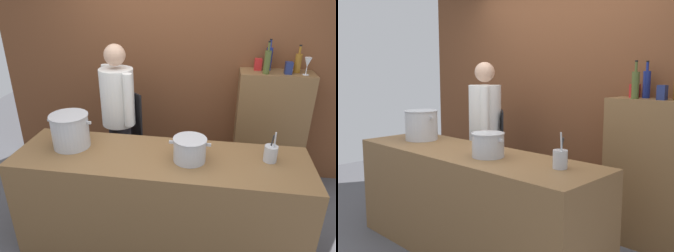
% 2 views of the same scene
% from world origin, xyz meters
% --- Properties ---
extents(brick_back_panel, '(4.40, 0.10, 3.00)m').
position_xyz_m(brick_back_panel, '(0.00, 1.40, 1.50)').
color(brick_back_panel, brown).
rests_on(brick_back_panel, ground_plane).
extents(prep_counter, '(2.41, 0.70, 0.90)m').
position_xyz_m(prep_counter, '(0.00, 0.00, 0.45)').
color(prep_counter, brown).
rests_on(prep_counter, ground_plane).
extents(bar_cabinet, '(0.76, 0.32, 1.33)m').
position_xyz_m(bar_cabinet, '(1.03, 1.19, 0.67)').
color(bar_cabinet, brown).
rests_on(bar_cabinet, ground_plane).
extents(chef, '(0.44, 0.44, 1.66)m').
position_xyz_m(chef, '(-0.56, 0.71, 0.96)').
color(chef, black).
rests_on(chef, ground_plane).
extents(stockpot_large, '(0.38, 0.32, 0.29)m').
position_xyz_m(stockpot_large, '(-0.78, 0.05, 1.05)').
color(stockpot_large, '#B7BABF').
rests_on(stockpot_large, prep_counter).
extents(stockpot_small, '(0.33, 0.27, 0.19)m').
position_xyz_m(stockpot_small, '(0.24, -0.02, 1.00)').
color(stockpot_small, '#B7BABF').
rests_on(stockpot_small, prep_counter).
extents(utensil_crock, '(0.10, 0.10, 0.26)m').
position_xyz_m(utensil_crock, '(0.87, 0.07, 0.97)').
color(utensil_crock, '#B7BABF').
rests_on(utensil_crock, prep_counter).
extents(wine_bottle_olive, '(0.07, 0.07, 0.33)m').
position_xyz_m(wine_bottle_olive, '(0.90, 1.11, 1.46)').
color(wine_bottle_olive, '#475123').
rests_on(wine_bottle_olive, bar_cabinet).
extents(wine_bottle_cobalt, '(0.07, 0.07, 0.33)m').
position_xyz_m(wine_bottle_cobalt, '(0.93, 1.25, 1.46)').
color(wine_bottle_cobalt, navy).
rests_on(wine_bottle_cobalt, bar_cabinet).
extents(spice_tin_navy, '(0.07, 0.07, 0.12)m').
position_xyz_m(spice_tin_navy, '(1.12, 1.14, 1.39)').
color(spice_tin_navy, navy).
rests_on(spice_tin_navy, bar_cabinet).
extents(spice_tin_red, '(0.07, 0.07, 0.12)m').
position_xyz_m(spice_tin_red, '(0.83, 1.25, 1.39)').
color(spice_tin_red, red).
rests_on(spice_tin_red, bar_cabinet).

